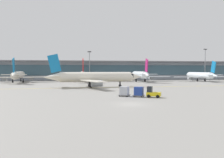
{
  "coord_description": "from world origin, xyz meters",
  "views": [
    {
      "loc": [
        -8.48,
        -34.96,
        5.32
      ],
      "look_at": [
        0.7,
        21.26,
        3.0
      ],
      "focal_mm": 38.0,
      "sensor_mm": 36.0,
      "label": 1
    }
  ],
  "objects_px": {
    "cargo_dolly_trailing": "(124,91)",
    "apron_light_mast_1": "(89,64)",
    "gate_airplane_1": "(18,75)",
    "gate_airplane_3": "(140,75)",
    "cargo_dolly_lead": "(139,91)",
    "apron_light_mast_2": "(205,63)",
    "taxiing_regional_jet": "(95,77)",
    "gate_airplane_2": "(83,75)",
    "gate_airplane_4": "(200,75)",
    "baggage_tug": "(153,93)"
  },
  "relations": [
    {
      "from": "cargo_dolly_trailing",
      "to": "apron_light_mast_1",
      "type": "height_order",
      "value": "apron_light_mast_1"
    },
    {
      "from": "gate_airplane_1",
      "to": "apron_light_mast_1",
      "type": "xyz_separation_m",
      "value": [
        29.83,
        13.45,
        4.83
      ]
    },
    {
      "from": "gate_airplane_3",
      "to": "cargo_dolly_trailing",
      "type": "xyz_separation_m",
      "value": [
        -18.99,
        -55.38,
        -1.84
      ]
    },
    {
      "from": "cargo_dolly_lead",
      "to": "apron_light_mast_2",
      "type": "distance_m",
      "value": 87.32
    },
    {
      "from": "gate_airplane_1",
      "to": "cargo_dolly_lead",
      "type": "height_order",
      "value": "gate_airplane_1"
    },
    {
      "from": "taxiing_regional_jet",
      "to": "cargo_dolly_lead",
      "type": "height_order",
      "value": "taxiing_regional_jet"
    },
    {
      "from": "apron_light_mast_2",
      "to": "gate_airplane_3",
      "type": "bearing_deg",
      "value": -163.35
    },
    {
      "from": "gate_airplane_2",
      "to": "taxiing_regional_jet",
      "type": "bearing_deg",
      "value": -174.43
    },
    {
      "from": "cargo_dolly_lead",
      "to": "taxiing_regional_jet",
      "type": "bearing_deg",
      "value": 131.71
    },
    {
      "from": "gate_airplane_3",
      "to": "gate_airplane_4",
      "type": "height_order",
      "value": "gate_airplane_3"
    },
    {
      "from": "cargo_dolly_lead",
      "to": "apron_light_mast_1",
      "type": "height_order",
      "value": "apron_light_mast_1"
    },
    {
      "from": "gate_airplane_3",
      "to": "cargo_dolly_lead",
      "type": "relative_size",
      "value": 11.15
    },
    {
      "from": "gate_airplane_1",
      "to": "apron_light_mast_2",
      "type": "bearing_deg",
      "value": -87.82
    },
    {
      "from": "gate_airplane_4",
      "to": "baggage_tug",
      "type": "bearing_deg",
      "value": 143.88
    },
    {
      "from": "gate_airplane_4",
      "to": "apron_light_mast_2",
      "type": "bearing_deg",
      "value": -37.1
    },
    {
      "from": "gate_airplane_3",
      "to": "apron_light_mast_1",
      "type": "bearing_deg",
      "value": 59.85
    },
    {
      "from": "gate_airplane_3",
      "to": "gate_airplane_2",
      "type": "bearing_deg",
      "value": 86.8
    },
    {
      "from": "taxiing_regional_jet",
      "to": "cargo_dolly_trailing",
      "type": "bearing_deg",
      "value": -83.96
    },
    {
      "from": "gate_airplane_2",
      "to": "gate_airplane_4",
      "type": "bearing_deg",
      "value": -94.12
    },
    {
      "from": "gate_airplane_1",
      "to": "cargo_dolly_lead",
      "type": "bearing_deg",
      "value": -153.67
    },
    {
      "from": "gate_airplane_2",
      "to": "taxiing_regional_jet",
      "type": "distance_m",
      "value": 32.72
    },
    {
      "from": "baggage_tug",
      "to": "cargo_dolly_lead",
      "type": "bearing_deg",
      "value": 180.0
    },
    {
      "from": "taxiing_regional_jet",
      "to": "cargo_dolly_trailing",
      "type": "relative_size",
      "value": 11.37
    },
    {
      "from": "taxiing_regional_jet",
      "to": "apron_light_mast_1",
      "type": "xyz_separation_m",
      "value": [
        1.42,
        43.77,
        4.77
      ]
    },
    {
      "from": "gate_airplane_1",
      "to": "baggage_tug",
      "type": "xyz_separation_m",
      "value": [
        36.89,
        -58.35,
        -2.0
      ]
    },
    {
      "from": "gate_airplane_2",
      "to": "cargo_dolly_trailing",
      "type": "xyz_separation_m",
      "value": [
        5.88,
        -58.0,
        -1.84
      ]
    },
    {
      "from": "gate_airplane_4",
      "to": "apron_light_mast_2",
      "type": "height_order",
      "value": "apron_light_mast_2"
    },
    {
      "from": "taxiing_regional_jet",
      "to": "baggage_tug",
      "type": "xyz_separation_m",
      "value": [
        8.49,
        -28.03,
        -2.06
      ]
    },
    {
      "from": "cargo_dolly_lead",
      "to": "cargo_dolly_trailing",
      "type": "height_order",
      "value": "same"
    },
    {
      "from": "taxiing_regional_jet",
      "to": "cargo_dolly_lead",
      "type": "relative_size",
      "value": 11.37
    },
    {
      "from": "gate_airplane_1",
      "to": "cargo_dolly_trailing",
      "type": "bearing_deg",
      "value": -154.96
    },
    {
      "from": "gate_airplane_1",
      "to": "apron_light_mast_2",
      "type": "height_order",
      "value": "apron_light_mast_2"
    },
    {
      "from": "baggage_tug",
      "to": "apron_light_mast_2",
      "type": "height_order",
      "value": "apron_light_mast_2"
    },
    {
      "from": "gate_airplane_2",
      "to": "cargo_dolly_lead",
      "type": "xyz_separation_m",
      "value": [
        8.41,
        -59.39,
        -1.84
      ]
    },
    {
      "from": "apron_light_mast_1",
      "to": "cargo_dolly_lead",
      "type": "bearing_deg",
      "value": -86.16
    },
    {
      "from": "baggage_tug",
      "to": "apron_light_mast_2",
      "type": "bearing_deg",
      "value": 81.95
    },
    {
      "from": "gate_airplane_2",
      "to": "gate_airplane_4",
      "type": "height_order",
      "value": "gate_airplane_2"
    },
    {
      "from": "gate_airplane_1",
      "to": "gate_airplane_2",
      "type": "xyz_separation_m",
      "value": [
        26.15,
        2.32,
        0.0
      ]
    },
    {
      "from": "cargo_dolly_lead",
      "to": "apron_light_mast_1",
      "type": "xyz_separation_m",
      "value": [
        -4.73,
        70.52,
        6.66
      ]
    },
    {
      "from": "gate_airplane_2",
      "to": "baggage_tug",
      "type": "bearing_deg",
      "value": -168.34
    },
    {
      "from": "taxiing_regional_jet",
      "to": "baggage_tug",
      "type": "relative_size",
      "value": 10.05
    },
    {
      "from": "gate_airplane_1",
      "to": "gate_airplane_3",
      "type": "relative_size",
      "value": 1.0
    },
    {
      "from": "gate_airplane_2",
      "to": "gate_airplane_1",
      "type": "bearing_deg",
      "value": 96.7
    },
    {
      "from": "gate_airplane_4",
      "to": "apron_light_mast_1",
      "type": "distance_m",
      "value": 51.19
    },
    {
      "from": "taxiing_regional_jet",
      "to": "cargo_dolly_lead",
      "type": "bearing_deg",
      "value": -79.14
    },
    {
      "from": "gate_airplane_3",
      "to": "apron_light_mast_1",
      "type": "relative_size",
      "value": 2.07
    },
    {
      "from": "gate_airplane_2",
      "to": "baggage_tug",
      "type": "height_order",
      "value": "gate_airplane_2"
    },
    {
      "from": "baggage_tug",
      "to": "gate_airplane_1",
      "type": "bearing_deg",
      "value": 151.05
    },
    {
      "from": "gate_airplane_3",
      "to": "cargo_dolly_lead",
      "type": "height_order",
      "value": "gate_airplane_3"
    },
    {
      "from": "gate_airplane_4",
      "to": "cargo_dolly_lead",
      "type": "height_order",
      "value": "gate_airplane_4"
    }
  ]
}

